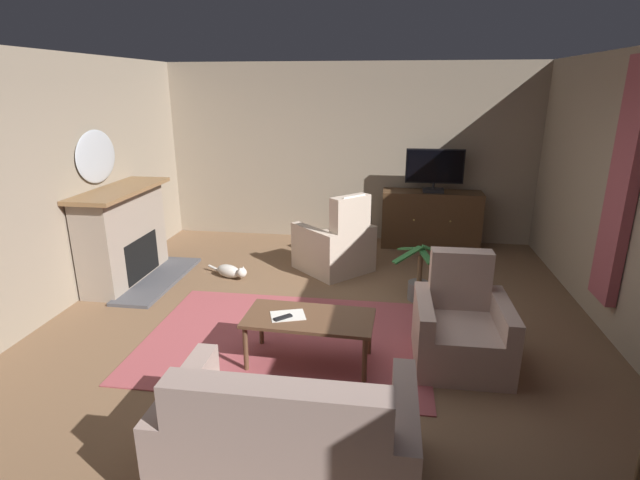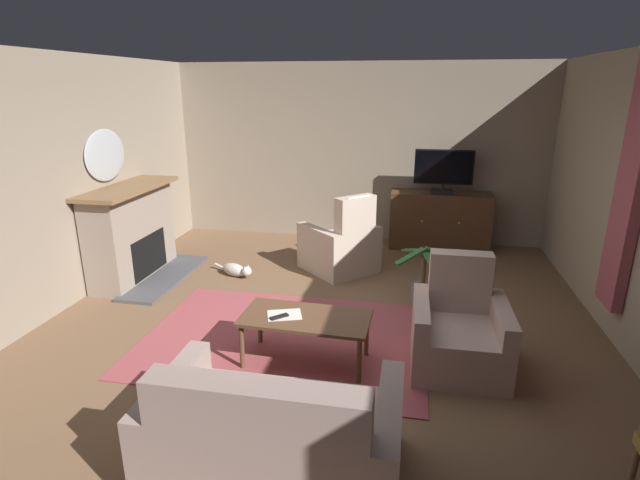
{
  "view_description": "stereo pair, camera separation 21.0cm",
  "coord_description": "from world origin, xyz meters",
  "px_view_note": "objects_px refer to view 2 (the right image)",
  "views": [
    {
      "loc": [
        0.67,
        -4.32,
        2.42
      ],
      "look_at": [
        0.0,
        0.26,
        0.95
      ],
      "focal_mm": 27.27,
      "sensor_mm": 36.0,
      "label": 1
    },
    {
      "loc": [
        0.87,
        -4.28,
        2.42
      ],
      "look_at": [
        0.0,
        0.26,
        0.95
      ],
      "focal_mm": 27.27,
      "sensor_mm": 36.0,
      "label": 2
    }
  ],
  "objects_px": {
    "television": "(444,170)",
    "sofa_floral": "(274,439)",
    "tv_remote": "(279,317)",
    "armchair_near_window": "(341,247)",
    "potted_plant_small_fern_corner": "(422,285)",
    "fireplace": "(133,235)",
    "folded_newspaper": "(284,315)",
    "cat": "(236,270)",
    "wall_mirror_oval": "(106,155)",
    "armchair_facing_sofa": "(459,333)",
    "coffee_table": "(306,321)",
    "tv_cabinet": "(439,222)"
  },
  "relations": [
    {
      "from": "coffee_table",
      "to": "potted_plant_small_fern_corner",
      "type": "xyz_separation_m",
      "value": [
        1.05,
        1.54,
        -0.21
      ]
    },
    {
      "from": "wall_mirror_oval",
      "to": "folded_newspaper",
      "type": "distance_m",
      "value": 3.36
    },
    {
      "from": "potted_plant_small_fern_corner",
      "to": "armchair_near_window",
      "type": "bearing_deg",
      "value": 143.01
    },
    {
      "from": "fireplace",
      "to": "folded_newspaper",
      "type": "relative_size",
      "value": 5.39
    },
    {
      "from": "sofa_floral",
      "to": "potted_plant_small_fern_corner",
      "type": "relative_size",
      "value": 2.09
    },
    {
      "from": "coffee_table",
      "to": "potted_plant_small_fern_corner",
      "type": "bearing_deg",
      "value": 55.68
    },
    {
      "from": "armchair_near_window",
      "to": "potted_plant_small_fern_corner",
      "type": "height_order",
      "value": "armchair_near_window"
    },
    {
      "from": "tv_cabinet",
      "to": "tv_remote",
      "type": "xyz_separation_m",
      "value": [
        -1.54,
        -3.67,
        0.05
      ]
    },
    {
      "from": "folded_newspaper",
      "to": "cat",
      "type": "bearing_deg",
      "value": 103.0
    },
    {
      "from": "fireplace",
      "to": "armchair_facing_sofa",
      "type": "distance_m",
      "value": 4.24
    },
    {
      "from": "television",
      "to": "sofa_floral",
      "type": "height_order",
      "value": "television"
    },
    {
      "from": "coffee_table",
      "to": "cat",
      "type": "bearing_deg",
      "value": 125.97
    },
    {
      "from": "wall_mirror_oval",
      "to": "armchair_near_window",
      "type": "bearing_deg",
      "value": 14.18
    },
    {
      "from": "tv_cabinet",
      "to": "coffee_table",
      "type": "bearing_deg",
      "value": -110.12
    },
    {
      "from": "wall_mirror_oval",
      "to": "coffee_table",
      "type": "height_order",
      "value": "wall_mirror_oval"
    },
    {
      "from": "tv_cabinet",
      "to": "potted_plant_small_fern_corner",
      "type": "height_order",
      "value": "tv_cabinet"
    },
    {
      "from": "wall_mirror_oval",
      "to": "cat",
      "type": "bearing_deg",
      "value": 9.37
    },
    {
      "from": "sofa_floral",
      "to": "folded_newspaper",
      "type": "bearing_deg",
      "value": 101.97
    },
    {
      "from": "armchair_facing_sofa",
      "to": "cat",
      "type": "distance_m",
      "value": 3.19
    },
    {
      "from": "fireplace",
      "to": "wall_mirror_oval",
      "type": "xyz_separation_m",
      "value": [
        -0.25,
        0.0,
        1.02
      ]
    },
    {
      "from": "television",
      "to": "wall_mirror_oval",
      "type": "bearing_deg",
      "value": -155.55
    },
    {
      "from": "television",
      "to": "fireplace",
      "type": "bearing_deg",
      "value": -154.21
    },
    {
      "from": "armchair_facing_sofa",
      "to": "wall_mirror_oval",
      "type": "bearing_deg",
      "value": 161.77
    },
    {
      "from": "fireplace",
      "to": "cat",
      "type": "relative_size",
      "value": 2.58
    },
    {
      "from": "sofa_floral",
      "to": "tv_cabinet",
      "type": "bearing_deg",
      "value": 76.31
    },
    {
      "from": "wall_mirror_oval",
      "to": "cat",
      "type": "distance_m",
      "value": 2.16
    },
    {
      "from": "cat",
      "to": "potted_plant_small_fern_corner",
      "type": "bearing_deg",
      "value": -7.97
    },
    {
      "from": "fireplace",
      "to": "coffee_table",
      "type": "bearing_deg",
      "value": -31.65
    },
    {
      "from": "fireplace",
      "to": "coffee_table",
      "type": "relative_size",
      "value": 1.38
    },
    {
      "from": "television",
      "to": "tv_remote",
      "type": "distance_m",
      "value": 4.0
    },
    {
      "from": "fireplace",
      "to": "sofa_floral",
      "type": "bearing_deg",
      "value": -47.74
    },
    {
      "from": "folded_newspaper",
      "to": "fireplace",
      "type": "bearing_deg",
      "value": 127.39
    },
    {
      "from": "folded_newspaper",
      "to": "sofa_floral",
      "type": "xyz_separation_m",
      "value": [
        0.29,
        -1.38,
        -0.16
      ]
    },
    {
      "from": "tv_remote",
      "to": "sofa_floral",
      "type": "xyz_separation_m",
      "value": [
        0.32,
        -1.32,
        -0.17
      ]
    },
    {
      "from": "armchair_near_window",
      "to": "armchair_facing_sofa",
      "type": "bearing_deg",
      "value": -57.0
    },
    {
      "from": "coffee_table",
      "to": "sofa_floral",
      "type": "bearing_deg",
      "value": -85.82
    },
    {
      "from": "coffee_table",
      "to": "armchair_facing_sofa",
      "type": "height_order",
      "value": "armchair_facing_sofa"
    },
    {
      "from": "armchair_facing_sofa",
      "to": "sofa_floral",
      "type": "bearing_deg",
      "value": -127.66
    },
    {
      "from": "television",
      "to": "potted_plant_small_fern_corner",
      "type": "height_order",
      "value": "television"
    },
    {
      "from": "tv_remote",
      "to": "sofa_floral",
      "type": "bearing_deg",
      "value": 61.0
    },
    {
      "from": "wall_mirror_oval",
      "to": "coffee_table",
      "type": "distance_m",
      "value": 3.52
    },
    {
      "from": "armchair_facing_sofa",
      "to": "cat",
      "type": "xyz_separation_m",
      "value": [
        -2.72,
        1.65,
        -0.22
      ]
    },
    {
      "from": "tv_remote",
      "to": "cat",
      "type": "distance_m",
      "value": 2.3
    },
    {
      "from": "coffee_table",
      "to": "sofa_floral",
      "type": "height_order",
      "value": "sofa_floral"
    },
    {
      "from": "tv_cabinet",
      "to": "armchair_near_window",
      "type": "xyz_separation_m",
      "value": [
        -1.34,
        -1.24,
        -0.08
      ]
    },
    {
      "from": "cat",
      "to": "tv_cabinet",
      "type": "bearing_deg",
      "value": 32.59
    },
    {
      "from": "coffee_table",
      "to": "tv_remote",
      "type": "relative_size",
      "value": 6.87
    },
    {
      "from": "television",
      "to": "folded_newspaper",
      "type": "relative_size",
      "value": 2.85
    },
    {
      "from": "wall_mirror_oval",
      "to": "armchair_facing_sofa",
      "type": "relative_size",
      "value": 0.84
    },
    {
      "from": "cat",
      "to": "armchair_near_window",
      "type": "bearing_deg",
      "value": 19.42
    }
  ]
}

